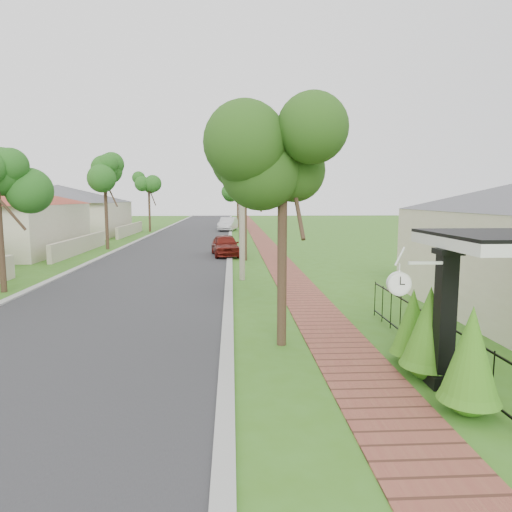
# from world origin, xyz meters

# --- Properties ---
(ground) EXTENTS (160.00, 160.00, 0.00)m
(ground) POSITION_xyz_m (0.00, 0.00, 0.00)
(ground) COLOR #396B19
(ground) RESTS_ON ground
(road) EXTENTS (7.00, 120.00, 0.02)m
(road) POSITION_xyz_m (-3.00, 20.00, 0.00)
(road) COLOR #28282B
(road) RESTS_ON ground
(kerb_right) EXTENTS (0.30, 120.00, 0.10)m
(kerb_right) POSITION_xyz_m (0.65, 20.00, 0.00)
(kerb_right) COLOR #9E9E99
(kerb_right) RESTS_ON ground
(kerb_left) EXTENTS (0.30, 120.00, 0.10)m
(kerb_left) POSITION_xyz_m (-6.65, 20.00, 0.00)
(kerb_left) COLOR #9E9E99
(kerb_left) RESTS_ON ground
(sidewalk) EXTENTS (1.50, 120.00, 0.03)m
(sidewalk) POSITION_xyz_m (3.25, 20.00, 0.00)
(sidewalk) COLOR brown
(sidewalk) RESTS_ON ground
(porch_post) EXTENTS (0.48, 0.48, 2.52)m
(porch_post) POSITION_xyz_m (4.55, -1.00, 1.12)
(porch_post) COLOR black
(porch_post) RESTS_ON ground
(picket_fence) EXTENTS (0.03, 8.02, 1.00)m
(picket_fence) POSITION_xyz_m (4.90, -0.00, 0.53)
(picket_fence) COLOR black
(picket_fence) RESTS_ON ground
(street_trees) EXTENTS (10.70, 37.65, 5.89)m
(street_trees) POSITION_xyz_m (-2.87, 26.84, 4.54)
(street_trees) COLOR #382619
(street_trees) RESTS_ON ground
(hedge_row) EXTENTS (0.92, 3.08, 1.80)m
(hedge_row) POSITION_xyz_m (4.45, -0.92, 0.84)
(hedge_row) COLOR #2D6915
(hedge_row) RESTS_ON ground
(far_house_grey) EXTENTS (15.56, 15.56, 4.60)m
(far_house_grey) POSITION_xyz_m (-14.97, 34.00, 2.34)
(far_house_grey) COLOR beige
(far_house_grey) RESTS_ON ground
(parked_car_red) EXTENTS (1.92, 3.84, 1.26)m
(parked_car_red) POSITION_xyz_m (0.40, 17.99, 0.63)
(parked_car_red) COLOR #60150E
(parked_car_red) RESTS_ON ground
(parked_car_white) EXTENTS (2.17, 4.41, 1.39)m
(parked_car_white) POSITION_xyz_m (0.40, 38.73, 0.70)
(parked_car_white) COLOR silver
(parked_car_white) RESTS_ON ground
(near_tree) EXTENTS (2.15, 2.15, 5.52)m
(near_tree) POSITION_xyz_m (1.91, 1.50, 4.40)
(near_tree) COLOR #382619
(near_tree) RESTS_ON ground
(utility_pole) EXTENTS (1.20, 0.24, 7.02)m
(utility_pole) POSITION_xyz_m (1.20, 10.00, 3.57)
(utility_pole) COLOR gray
(utility_pole) RESTS_ON ground
(station_clock) EXTENTS (1.06, 0.13, 0.59)m
(station_clock) POSITION_xyz_m (3.69, -1.11, 1.95)
(station_clock) COLOR white
(station_clock) RESTS_ON ground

